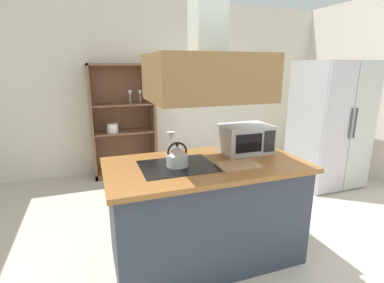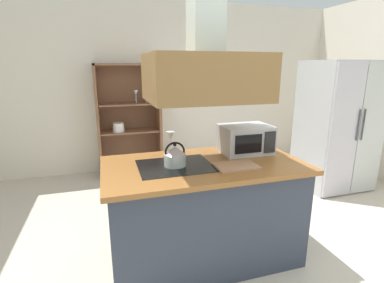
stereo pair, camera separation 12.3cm
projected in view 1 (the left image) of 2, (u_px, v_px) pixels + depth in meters
The scene contains 10 objects.
ground_plane at pixel (248, 274), 2.42m from camera, with size 7.80×7.80×0.00m, color beige.
wall_back at pixel (160, 87), 4.81m from camera, with size 6.00×0.12×2.70m, color silver.
kitchen_island at pixel (205, 211), 2.56m from camera, with size 1.68×0.90×0.90m.
range_hood at pixel (207, 62), 2.23m from camera, with size 0.90×0.70×1.27m.
refrigerator at pixel (329, 125), 4.12m from camera, with size 0.90×0.78×1.77m.
dish_cabinet at pixel (123, 127), 4.55m from camera, with size 0.97×0.40×1.73m.
kettle at pixel (177, 156), 2.34m from camera, with size 0.18×0.18×0.20m.
cutting_board at pixel (238, 166), 2.35m from camera, with size 0.34×0.24×0.02m, color tan.
microwave at pixel (245, 138), 2.73m from camera, with size 0.46×0.35×0.26m.
wine_glass_on_counter at pixel (171, 138), 2.67m from camera, with size 0.08×0.08×0.21m.
Camera 1 is at (-1.14, -1.78, 1.69)m, focal length 27.02 mm.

